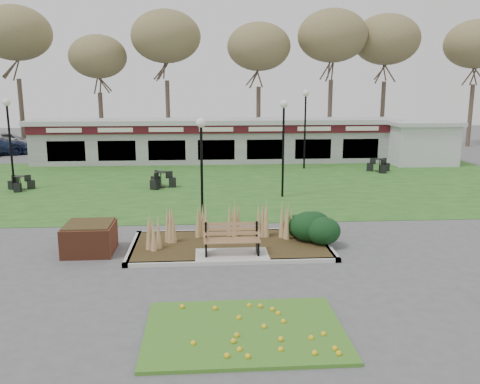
{
  "coord_description": "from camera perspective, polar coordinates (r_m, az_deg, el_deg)",
  "views": [
    {
      "loc": [
        -0.8,
        -14.47,
        5.13
      ],
      "look_at": [
        0.38,
        2.0,
        1.65
      ],
      "focal_mm": 38.0,
      "sensor_mm": 36.0,
      "label": 1
    }
  ],
  "objects": [
    {
      "name": "bistro_set_a",
      "position": [
        27.53,
        -23.43,
        0.7
      ],
      "size": [
        1.31,
        1.19,
        0.7
      ],
      "color": "black",
      "rests_on": "ground"
    },
    {
      "name": "ground",
      "position": [
        15.37,
        -0.88,
        -7.61
      ],
      "size": [
        100.0,
        100.0,
        0.0
      ],
      "primitive_type": "plane",
      "color": "#515154",
      "rests_on": "ground"
    },
    {
      "name": "lawn",
      "position": [
        26.97,
        -2.31,
        0.94
      ],
      "size": [
        34.0,
        16.0,
        0.02
      ],
      "primitive_type": "cube",
      "color": "#29581B",
      "rests_on": "ground"
    },
    {
      "name": "tree_backdrop",
      "position": [
        42.6,
        -3.12,
        16.23
      ],
      "size": [
        47.24,
        5.24,
        10.36
      ],
      "color": "#47382B",
      "rests_on": "ground"
    },
    {
      "name": "lamp_post_mid_right",
      "position": [
        23.39,
        4.91,
        7.29
      ],
      "size": [
        0.37,
        0.37,
        4.49
      ],
      "color": "black",
      "rests_on": "ground"
    },
    {
      "name": "flower_bed",
      "position": [
        11.12,
        0.5,
        -15.19
      ],
      "size": [
        4.2,
        3.0,
        0.16
      ],
      "color": "#29611B",
      "rests_on": "ground"
    },
    {
      "name": "service_hut",
      "position": [
        35.67,
        19.67,
        5.28
      ],
      "size": [
        4.4,
        3.4,
        2.83
      ],
      "color": "silver",
      "rests_on": "ground"
    },
    {
      "name": "car_silver",
      "position": [
        44.51,
        -24.65,
        5.24
      ],
      "size": [
        5.07,
        3.38,
        1.6
      ],
      "primitive_type": "imported",
      "rotation": [
        0.0,
        0.0,
        1.92
      ],
      "color": "#BAB9BE",
      "rests_on": "ground"
    },
    {
      "name": "lamp_post_near_left",
      "position": [
        17.8,
        -4.36,
        4.79
      ],
      "size": [
        0.33,
        0.33,
        4.03
      ],
      "color": "black",
      "rests_on": "ground"
    },
    {
      "name": "planting_bed",
      "position": [
        16.65,
        3.25,
        -4.76
      ],
      "size": [
        6.75,
        3.4,
        1.27
      ],
      "color": "#312713",
      "rests_on": "ground"
    },
    {
      "name": "bistro_set_d",
      "position": [
        31.82,
        15.39,
        2.69
      ],
      "size": [
        1.45,
        1.26,
        0.77
      ],
      "color": "black",
      "rests_on": "ground"
    },
    {
      "name": "bistro_set_b",
      "position": [
        26.23,
        -8.87,
        1.1
      ],
      "size": [
        1.35,
        1.5,
        0.8
      ],
      "color": "black",
      "rests_on": "ground"
    },
    {
      "name": "park_bench",
      "position": [
        15.42,
        -0.94,
        -5.24
      ],
      "size": [
        1.7,
        0.66,
        0.93
      ],
      "color": "#916541",
      "rests_on": "ground"
    },
    {
      "name": "brick_planter",
      "position": [
        16.55,
        -16.54,
        -4.95
      ],
      "size": [
        1.5,
        1.5,
        0.95
      ],
      "color": "brown",
      "rests_on": "ground"
    },
    {
      "name": "lamp_post_far_right",
      "position": [
        31.77,
        7.35,
        8.93
      ],
      "size": [
        0.4,
        0.4,
        4.86
      ],
      "color": "black",
      "rests_on": "ground"
    },
    {
      "name": "lamp_post_mid_left",
      "position": [
        27.3,
        -24.56,
        6.97
      ],
      "size": [
        0.38,
        0.38,
        4.52
      ],
      "color": "black",
      "rests_on": "ground"
    },
    {
      "name": "food_pavilion",
      "position": [
        34.63,
        -2.75,
        5.82
      ],
      "size": [
        24.6,
        3.4,
        2.9
      ],
      "color": "gray",
      "rests_on": "ground"
    }
  ]
}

